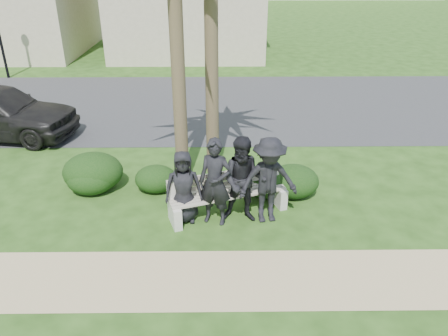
{
  "coord_description": "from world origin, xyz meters",
  "views": [
    {
      "loc": [
        0.66,
        -7.87,
        5.26
      ],
      "look_at": [
        0.77,
        1.0,
        0.81
      ],
      "focal_mm": 35.0,
      "sensor_mm": 36.0,
      "label": 1
    }
  ],
  "objects_px": {
    "park_bench": "(229,197)",
    "man_d": "(268,181)",
    "man_a": "(183,187)",
    "man_b": "(215,182)",
    "man_c": "(244,181)"
  },
  "relations": [
    {
      "from": "man_a",
      "to": "man_b",
      "type": "height_order",
      "value": "man_b"
    },
    {
      "from": "man_b",
      "to": "man_d",
      "type": "height_order",
      "value": "man_d"
    },
    {
      "from": "park_bench",
      "to": "man_c",
      "type": "distance_m",
      "value": 0.69
    },
    {
      "from": "man_b",
      "to": "man_d",
      "type": "relative_size",
      "value": 1.0
    },
    {
      "from": "man_a",
      "to": "man_d",
      "type": "distance_m",
      "value": 1.78
    },
    {
      "from": "park_bench",
      "to": "man_d",
      "type": "xyz_separation_m",
      "value": [
        0.82,
        -0.29,
        0.55
      ]
    },
    {
      "from": "man_b",
      "to": "man_d",
      "type": "distance_m",
      "value": 1.11
    },
    {
      "from": "man_b",
      "to": "man_c",
      "type": "xyz_separation_m",
      "value": [
        0.6,
        0.07,
        0.0
      ]
    },
    {
      "from": "park_bench",
      "to": "man_d",
      "type": "relative_size",
      "value": 1.45
    },
    {
      "from": "park_bench",
      "to": "man_a",
      "type": "relative_size",
      "value": 1.72
    },
    {
      "from": "man_a",
      "to": "man_b",
      "type": "bearing_deg",
      "value": -13.75
    },
    {
      "from": "man_d",
      "to": "man_b",
      "type": "bearing_deg",
      "value": 173.71
    },
    {
      "from": "man_b",
      "to": "man_d",
      "type": "bearing_deg",
      "value": 20.38
    },
    {
      "from": "man_d",
      "to": "man_c",
      "type": "bearing_deg",
      "value": 169.65
    },
    {
      "from": "park_bench",
      "to": "man_a",
      "type": "distance_m",
      "value": 1.07
    }
  ]
}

